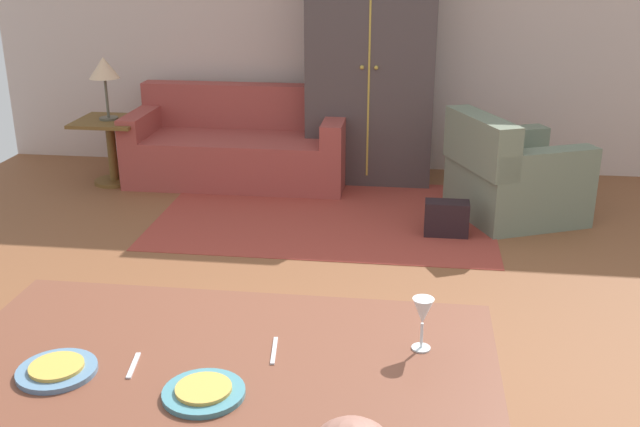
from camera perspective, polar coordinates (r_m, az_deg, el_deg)
The scene contains 17 objects.
ground_plane at distance 4.28m, azimuth 2.44°, elevation -8.56°, with size 7.42×6.31×0.02m, color brown.
back_wall at distance 6.99m, azimuth 5.04°, elevation 14.34°, with size 7.42×0.10×2.70m, color beige.
dining_table at distance 2.51m, azimuth -7.64°, elevation -12.60°, with size 1.79×1.05×0.76m.
plate_near_man at distance 2.54m, azimuth -19.46°, elevation -11.26°, with size 0.25×0.25×0.02m, color #597FA0.
pizza_near_man at distance 2.53m, azimuth -19.50°, elevation -10.97°, with size 0.17×0.17×0.01m, color gold.
plate_near_child at distance 2.32m, azimuth -8.88°, elevation -13.40°, with size 0.25×0.25×0.02m, color teal.
pizza_near_child at distance 2.32m, azimuth -8.90°, elevation -13.09°, with size 0.17×0.17×0.01m, color gold.
wine_glass at distance 2.49m, azimuth 7.86°, elevation -7.57°, with size 0.07×0.07×0.19m.
fork at distance 2.51m, azimuth -14.07°, elevation -11.20°, with size 0.02×0.15×0.01m, color silver.
knife at distance 2.52m, azimuth -3.52°, elevation -10.41°, with size 0.01×0.17×0.01m, color silver.
area_rug at distance 5.90m, azimuth 0.44°, elevation -0.11°, with size 2.60×1.80×0.01m, color #9A372C.
couch at distance 6.77m, azimuth -6.12°, elevation 5.08°, with size 1.92×0.86×0.82m.
armchair at distance 5.98m, azimuth 14.42°, elevation 2.70°, with size 1.13×1.13×0.82m.
armoire at distance 6.65m, azimuth 3.94°, elevation 11.46°, with size 1.10×0.59×2.10m.
side_table at distance 6.86m, azimuth -15.68°, elevation 5.29°, with size 0.56×0.56×0.58m.
table_lamp at distance 6.73m, azimuth -16.19°, elevation 10.48°, with size 0.26×0.26×0.54m.
handbag at distance 5.55m, azimuth 9.65°, elevation -0.38°, with size 0.32×0.16×0.26m, color black.
Camera 1 is at (0.31, -3.19, 2.04)m, focal length 41.85 mm.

